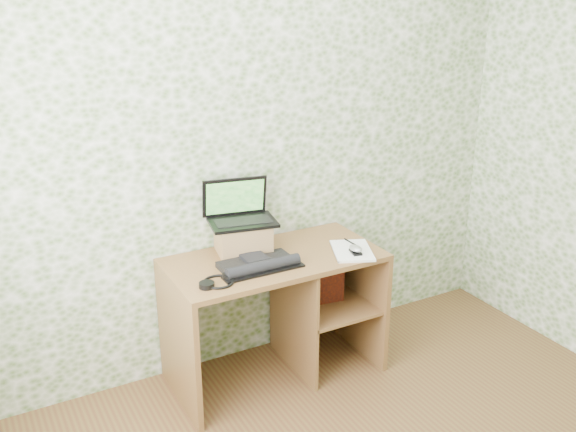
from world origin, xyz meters
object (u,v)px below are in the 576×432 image
riser (243,238)px  keyboard (259,264)px  desk (284,295)px  notepad (352,251)px  laptop (239,212)px

riser → keyboard: (-0.02, -0.23, -0.06)m
desk → notepad: bearing=-27.0°
desk → keyboard: size_ratio=2.63×
laptop → keyboard: 0.34m
riser → laptop: 0.15m
desk → notepad: 0.47m
desk → laptop: bearing=142.3°
riser → keyboard: bearing=-94.2°
laptop → keyboard: (-0.02, -0.27, -0.21)m
riser → notepad: bearing=-28.1°
laptop → notepad: laptop is taller
desk → notepad: (0.34, -0.18, 0.28)m
riser → notepad: (0.54, -0.29, -0.08)m
desk → riser: riser is taller
keyboard → desk: bearing=27.9°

